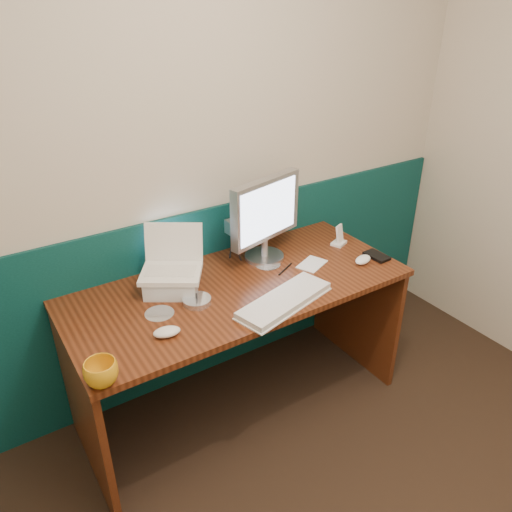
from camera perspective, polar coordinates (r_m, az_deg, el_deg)
back_wall at (r=2.38m, az=-9.30°, el=10.26°), size 3.50×0.04×2.50m
wainscot at (r=2.69m, az=-7.97°, el=-5.16°), size 3.48×0.02×1.00m
desk at (r=2.55m, az=-1.86°, el=-10.52°), size 1.60×0.70×0.75m
laptop_riser at (r=2.30m, az=-9.57°, el=-3.06°), size 0.30×0.29×0.08m
laptop at (r=2.23m, az=-9.87°, el=0.27°), size 0.34×0.32×0.22m
monitor at (r=2.46m, az=0.98°, el=4.27°), size 0.46×0.23×0.44m
keyboard at (r=2.19m, az=3.26°, el=-5.16°), size 0.49×0.27×0.03m
mouse_right at (r=2.56m, az=12.13°, el=-0.40°), size 0.12×0.09×0.04m
mouse_left at (r=2.03m, az=-10.16°, el=-8.53°), size 0.12×0.09×0.04m
mug at (r=1.85m, az=-17.27°, el=-12.66°), size 0.15×0.15×0.09m
camcorder at (r=2.51m, az=-2.25°, el=2.04°), size 0.11×0.15×0.22m
cd_spindle at (r=2.21m, az=-6.78°, el=-5.11°), size 0.13×0.13×0.03m
cd_loose_a at (r=2.17m, az=-10.98°, el=-6.45°), size 0.13×0.13×0.00m
cd_loose_b at (r=2.50m, az=1.33°, el=-0.94°), size 0.13×0.13×0.00m
pen at (r=2.45m, az=3.35°, el=-1.51°), size 0.12×0.07×0.01m
papers at (r=2.51m, az=6.41°, el=-0.93°), size 0.18×0.16×0.00m
dock at (r=2.73m, az=9.44°, el=1.47°), size 0.10×0.09×0.02m
music_player at (r=2.71m, az=9.53°, el=2.53°), size 0.06×0.05×0.10m
pda at (r=2.64m, az=13.63°, el=0.01°), size 0.08×0.13×0.02m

